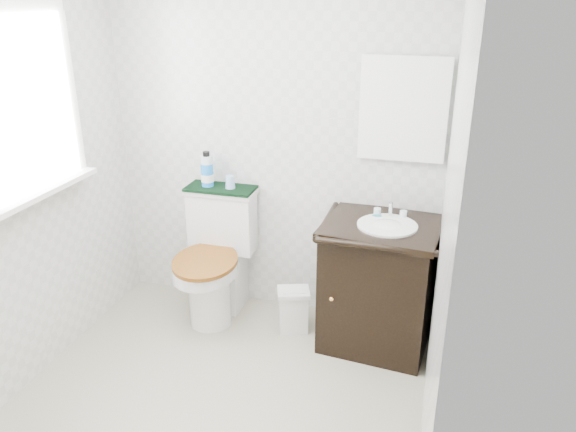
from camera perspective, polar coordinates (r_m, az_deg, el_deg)
The scene contains 13 objects.
floor at distance 3.22m, azimuth -7.95°, elevation -19.13°, with size 2.40×2.40×0.00m, color #A49C84.
wall_back at distance 3.67m, azimuth -1.50°, elevation 7.67°, with size 2.40×2.40×0.00m, color silver.
wall_front at distance 1.71m, azimuth -26.56°, elevation -12.61°, with size 2.40×2.40×0.00m, color silver.
wall_right at distance 2.38m, azimuth 15.59°, elevation -1.28°, with size 2.40×2.40×0.00m, color silver.
window at distance 3.29m, azimuth -25.29°, elevation 10.18°, with size 0.02×0.70×0.90m, color white.
mirror at distance 3.44m, azimuth 11.64°, elevation 10.55°, with size 0.50×0.02×0.60m, color silver.
toilet at distance 3.86m, azimuth -7.24°, elevation -4.80°, with size 0.49×0.67×0.87m.
vanity at distance 3.53m, azimuth 9.22°, elevation -6.61°, with size 0.73×0.64×0.92m.
trash_bin at distance 3.74m, azimuth 0.55°, elevation -9.48°, with size 0.25×0.22×0.30m.
towel at distance 3.77m, azimuth -6.86°, elevation 2.81°, with size 0.46×0.22×0.02m, color black.
mouthwash_bottle at distance 3.78m, azimuth -8.22°, elevation 4.62°, with size 0.08×0.08×0.24m.
cup at distance 3.73m, azimuth -5.90°, elevation 3.47°, with size 0.07×0.07×0.08m, color #8AACE3.
soap_bar at distance 3.45m, azimuth 9.03°, elevation 0.01°, with size 0.07×0.05×0.02m, color #1A7B7D.
Camera 1 is at (1.06, -2.20, 2.10)m, focal length 35.00 mm.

